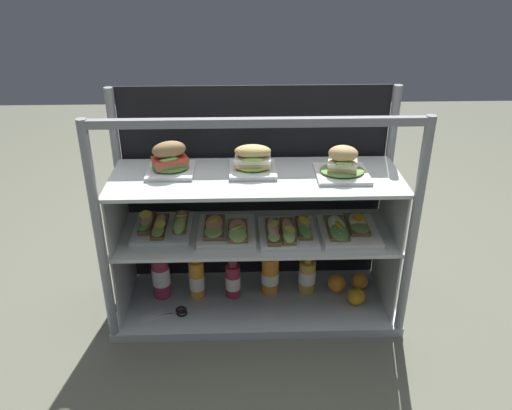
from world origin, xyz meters
TOP-DOWN VIEW (x-y plane):
  - ground_plane at (0.00, 0.00)m, footprint 6.00×6.00m
  - case_base_deck at (0.00, 0.00)m, footprint 1.12×0.41m
  - case_frame at (0.00, 0.11)m, footprint 1.12×0.41m
  - riser_lower_tier at (0.00, 0.00)m, footprint 1.05×0.34m
  - shelf_lower_glass at (0.00, 0.00)m, footprint 1.06×0.36m
  - riser_upper_tier at (0.00, 0.00)m, footprint 1.05×0.34m
  - shelf_upper_glass at (0.00, 0.00)m, footprint 1.06×0.36m
  - plated_roll_sandwich_far_right at (-0.31, 0.04)m, footprint 0.17×0.17m
  - plated_roll_sandwich_right_of_center at (-0.01, 0.04)m, footprint 0.17×0.17m
  - plated_roll_sandwich_mid_left at (0.31, -0.01)m, footprint 0.19×0.19m
  - open_sandwich_tray_near_left_corner at (-0.36, 0.03)m, footprint 0.22×0.25m
  - open_sandwich_tray_right_of_center at (-0.12, -0.01)m, footprint 0.22×0.25m
  - open_sandwich_tray_mid_left at (0.12, -0.03)m, footprint 0.22×0.25m
  - open_sandwich_tray_far_right at (0.35, -0.02)m, footprint 0.22×0.25m
  - juice_bottle_back_right at (-0.39, 0.04)m, footprint 0.07×0.07m
  - juice_bottle_tucked_behind at (-0.24, 0.03)m, footprint 0.06×0.06m
  - juice_bottle_front_right_end at (-0.09, 0.03)m, footprint 0.06×0.06m
  - juice_bottle_back_left at (0.06, 0.06)m, footprint 0.07×0.07m
  - juice_bottle_back_center at (0.21, 0.05)m, footprint 0.07×0.07m
  - orange_fruit_beside_bottles at (0.34, 0.05)m, footprint 0.07×0.07m
  - orange_fruit_near_left_post at (0.40, -0.04)m, footprint 0.07×0.07m
  - orange_fruit_rolled_forward at (0.44, 0.06)m, footprint 0.07×0.07m
  - kitchen_scissors at (-0.32, -0.08)m, footprint 0.18×0.10m

SIDE VIEW (x-z plane):
  - ground_plane at x=0.00m, z-range -0.02..0.00m
  - case_base_deck at x=0.00m, z-range 0.00..0.04m
  - kitchen_scissors at x=-0.32m, z-range 0.04..0.04m
  - orange_fruit_rolled_forward at x=0.44m, z-range 0.04..0.11m
  - orange_fruit_near_left_post at x=0.40m, z-range 0.04..0.11m
  - orange_fruit_beside_bottles at x=0.34m, z-range 0.04..0.11m
  - juice_bottle_back_center at x=0.21m, z-range 0.02..0.21m
  - juice_bottle_front_right_end at x=-0.09m, z-range 0.01..0.22m
  - juice_bottle_back_left at x=0.06m, z-range 0.01..0.24m
  - juice_bottle_tucked_behind at x=-0.24m, z-range 0.01..0.24m
  - juice_bottle_back_right at x=-0.39m, z-range 0.02..0.25m
  - riser_lower_tier at x=0.00m, z-range 0.04..0.34m
  - shelf_lower_glass at x=0.00m, z-range 0.34..0.36m
  - open_sandwich_tray_far_right at x=0.35m, z-range 0.34..0.40m
  - open_sandwich_tray_mid_left at x=0.12m, z-range 0.35..0.40m
  - open_sandwich_tray_right_of_center at x=-0.12m, z-range 0.35..0.40m
  - open_sandwich_tray_near_left_corner at x=-0.36m, z-range 0.34..0.41m
  - riser_upper_tier at x=0.00m, z-range 0.36..0.58m
  - case_frame at x=0.00m, z-range 0.04..0.91m
  - shelf_upper_glass at x=0.00m, z-range 0.58..0.59m
  - plated_roll_sandwich_mid_left at x=0.31m, z-range 0.58..0.69m
  - plated_roll_sandwich_right_of_center at x=-0.01m, z-range 0.58..0.69m
  - plated_roll_sandwich_far_right at x=-0.31m, z-range 0.58..0.70m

